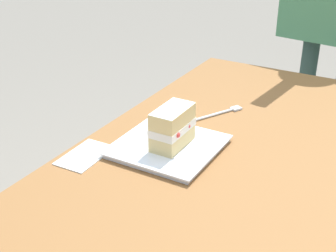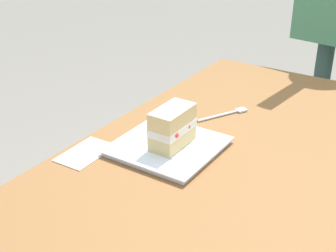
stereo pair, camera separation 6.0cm
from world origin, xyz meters
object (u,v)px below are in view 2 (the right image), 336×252
dessert_plate (168,147)px  paper_napkin (86,153)px  patio_table (275,200)px  dessert_fork (226,114)px  cake_slice (172,127)px

dessert_plate → paper_napkin: (0.13, -0.16, -0.01)m
patio_table → paper_napkin: (0.22, -0.43, 0.11)m
patio_table → dessert_fork: dessert_fork is taller
cake_slice → paper_napkin: cake_slice is taller
cake_slice → dessert_plate: bearing=-84.7°
patio_table → dessert_plate: 0.30m
paper_napkin → cake_slice: bearing=127.3°
patio_table → dessert_plate: bearing=-72.5°
patio_table → paper_napkin: paper_napkin is taller
cake_slice → dessert_fork: bearing=176.2°
cake_slice → paper_napkin: 0.23m
cake_slice → paper_napkin: (0.13, -0.17, -0.07)m
patio_table → dessert_fork: (-0.18, -0.24, 0.11)m
dessert_plate → dessert_fork: 0.27m
patio_table → dessert_plate: (0.08, -0.27, 0.11)m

